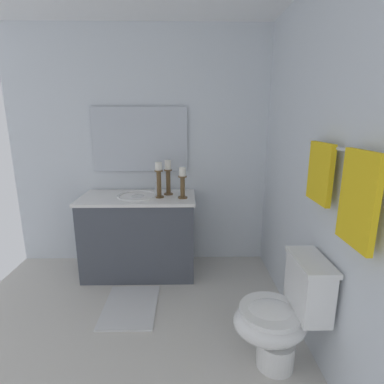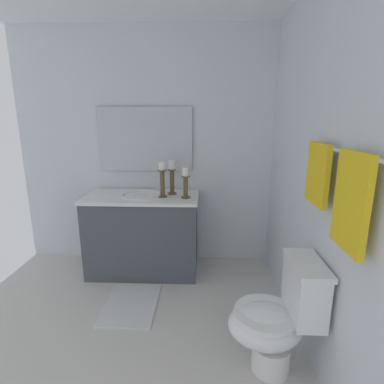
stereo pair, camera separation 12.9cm
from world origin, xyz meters
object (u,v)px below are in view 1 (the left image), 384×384
toilet (281,316)px  bath_mat (130,307)px  candle_holder_tall (183,182)px  candle_holder_short (168,176)px  towel_bar (345,150)px  sink_basin (138,200)px  candle_holder_mid (159,179)px  towel_near_vanity (320,173)px  mirror (140,140)px  towel_center (358,200)px  vanity_cabinet (139,235)px

toilet → bath_mat: (-0.62, -1.07, -0.36)m
candle_holder_tall → candle_holder_short: bearing=-134.2°
toilet → towel_bar: bearing=67.7°
candle_holder_short → toilet: 1.65m
candle_holder_short → towel_bar: size_ratio=0.42×
sink_basin → towel_bar: (1.34, 1.29, 0.63)m
candle_holder_mid → towel_near_vanity: bearing=44.2°
mirror → candle_holder_short: size_ratio=2.83×
towel_center → mirror: bearing=-145.2°
candle_holder_mid → sink_basin: bearing=-102.6°
vanity_cabinet → candle_holder_tall: bearing=80.1°
vanity_cabinet → mirror: size_ratio=1.15×
vanity_cabinet → candle_holder_mid: (0.05, 0.22, 0.59)m
candle_holder_tall → towel_center: (1.47, 0.83, 0.23)m
candle_holder_mid → towel_near_vanity: size_ratio=0.97×
candle_holder_short → toilet: size_ratio=0.46×
sink_basin → candle_holder_short: bearing=101.9°
toilet → towel_center: bearing=34.2°
candle_holder_short → toilet: bearing=30.4°
sink_basin → candle_holder_mid: candle_holder_mid is taller
candle_holder_short → candle_holder_mid: bearing=-36.3°
candle_holder_tall → bath_mat: bearing=-39.1°
sink_basin → candle_holder_short: 0.38m
towel_bar → towel_near_vanity: size_ratio=2.36×
candle_holder_tall → bath_mat: candle_holder_tall is taller
vanity_cabinet → candle_holder_short: bearing=101.8°
towel_bar → towel_near_vanity: 0.26m
candle_holder_tall → towel_center: size_ratio=0.66×
towel_center → towel_bar: bearing=175.1°
bath_mat → vanity_cabinet: bearing=-180.0°
towel_center → toilet: bearing=-145.8°
candle_holder_short → bath_mat: (0.69, -0.30, -0.99)m
candle_holder_short → candle_holder_tall: bearing=45.8°
toilet → bath_mat: size_ratio=1.25×
bath_mat → towel_bar: bearing=61.0°
towel_center → candle_holder_short: bearing=-148.9°
towel_bar → bath_mat: (-0.72, -1.29, -1.39)m
toilet → towel_near_vanity: bearing=119.9°
mirror → towel_near_vanity: size_ratio=2.77×
candle_holder_short → candle_holder_mid: (0.11, -0.08, -0.00)m
vanity_cabinet → candle_holder_short: 0.66m
vanity_cabinet → sink_basin: bearing=90.0°
toilet → towel_near_vanity: 0.91m
mirror → candle_holder_short: 0.50m
towel_near_vanity → towel_bar: bearing=4.9°
sink_basin → candle_holder_short: (-0.06, 0.30, 0.22)m
candle_holder_short → bath_mat: 1.24m
candle_holder_mid → towel_center: (1.50, 1.05, 0.21)m
mirror → candle_holder_tall: 0.68m
sink_basin → towel_near_vanity: (1.13, 1.27, 0.47)m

